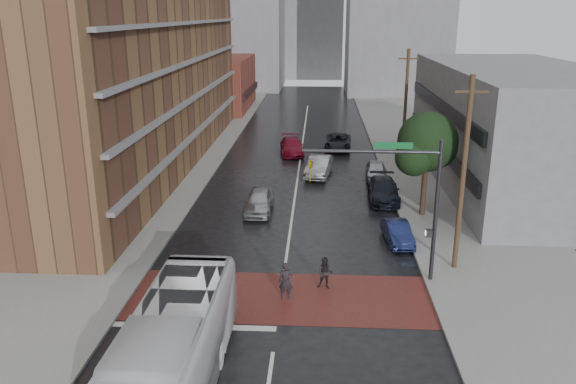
# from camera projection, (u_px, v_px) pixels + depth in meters

# --- Properties ---
(ground) EXTENTS (160.00, 160.00, 0.00)m
(ground) POSITION_uv_depth(u_px,v_px,m) (280.00, 302.00, 25.86)
(ground) COLOR black
(ground) RESTS_ON ground
(crosswalk) EXTENTS (14.00, 5.00, 0.02)m
(crosswalk) POSITION_uv_depth(u_px,v_px,m) (281.00, 297.00, 26.33)
(crosswalk) COLOR maroon
(crosswalk) RESTS_ON ground
(sidewalk_west) EXTENTS (9.00, 90.00, 0.15)m
(sidewalk_west) POSITION_uv_depth(u_px,v_px,m) (171.00, 161.00, 50.22)
(sidewalk_west) COLOR gray
(sidewalk_west) RESTS_ON ground
(sidewalk_east) EXTENTS (9.00, 90.00, 0.15)m
(sidewalk_east) POSITION_uv_depth(u_px,v_px,m) (431.00, 165.00, 49.00)
(sidewalk_east) COLOR gray
(sidewalk_east) RESTS_ON ground
(storefront_west) EXTENTS (8.00, 16.00, 7.00)m
(storefront_west) POSITION_uv_depth(u_px,v_px,m) (220.00, 84.00, 76.78)
(storefront_west) COLOR brown
(storefront_west) RESTS_ON ground
(building_east) EXTENTS (11.00, 26.00, 9.00)m
(building_east) POSITION_uv_depth(u_px,v_px,m) (514.00, 126.00, 42.63)
(building_east) COLOR gray
(building_east) RESTS_ON ground
(distant_tower_center) EXTENTS (12.00, 10.00, 24.00)m
(distant_tower_center) POSITION_uv_depth(u_px,v_px,m) (313.00, 17.00, 112.54)
(distant_tower_center) COLOR gray
(distant_tower_center) RESTS_ON ground
(street_tree) EXTENTS (4.20, 4.10, 6.90)m
(street_tree) POSITION_uv_depth(u_px,v_px,m) (427.00, 146.00, 35.41)
(street_tree) COLOR #332319
(street_tree) RESTS_ON ground
(signal_mast) EXTENTS (6.50, 0.30, 7.20)m
(signal_mast) POSITION_uv_depth(u_px,v_px,m) (407.00, 191.00, 26.48)
(signal_mast) COLOR #2D2D33
(signal_mast) RESTS_ON ground
(utility_pole_near) EXTENTS (1.60, 0.26, 10.00)m
(utility_pole_near) POSITION_uv_depth(u_px,v_px,m) (463.00, 175.00, 27.63)
(utility_pole_near) COLOR #473321
(utility_pole_near) RESTS_ON ground
(utility_pole_far) EXTENTS (1.60, 0.26, 10.00)m
(utility_pole_far) POSITION_uv_depth(u_px,v_px,m) (405.00, 109.00, 46.65)
(utility_pole_far) COLOR #473321
(utility_pole_far) RESTS_ON ground
(transit_bus) EXTENTS (2.92, 12.07, 3.36)m
(transit_bus) POSITION_uv_depth(u_px,v_px,m) (166.00, 365.00, 18.45)
(transit_bus) COLOR silver
(transit_bus) RESTS_ON ground
(pedestrian_a) EXTENTS (0.67, 0.46, 1.79)m
(pedestrian_a) POSITION_uv_depth(u_px,v_px,m) (286.00, 281.00, 25.93)
(pedestrian_a) COLOR black
(pedestrian_a) RESTS_ON ground
(pedestrian_b) EXTENTS (0.86, 0.72, 1.60)m
(pedestrian_b) POSITION_uv_depth(u_px,v_px,m) (325.00, 273.00, 26.97)
(pedestrian_b) COLOR black
(pedestrian_b) RESTS_ON ground
(car_travel_a) EXTENTS (1.81, 4.44, 1.51)m
(car_travel_a) POSITION_uv_depth(u_px,v_px,m) (259.00, 201.00, 37.35)
(car_travel_a) COLOR #A9ABB1
(car_travel_a) RESTS_ON ground
(car_travel_b) EXTENTS (2.46, 5.10, 1.61)m
(car_travel_b) POSITION_uv_depth(u_px,v_px,m) (319.00, 166.00, 45.70)
(car_travel_b) COLOR #A5A9AD
(car_travel_b) RESTS_ON ground
(car_travel_c) EXTENTS (2.64, 5.34, 1.49)m
(car_travel_c) POSITION_uv_depth(u_px,v_px,m) (292.00, 146.00, 52.89)
(car_travel_c) COLOR maroon
(car_travel_c) RESTS_ON ground
(suv_travel) EXTENTS (2.77, 5.43, 1.47)m
(suv_travel) POSITION_uv_depth(u_px,v_px,m) (338.00, 142.00, 54.75)
(suv_travel) COLOR black
(suv_travel) RESTS_ON ground
(car_parked_near) EXTENTS (1.66, 3.84, 1.23)m
(car_parked_near) POSITION_uv_depth(u_px,v_px,m) (397.00, 233.00, 32.42)
(car_parked_near) COLOR #131B43
(car_parked_near) RESTS_ON ground
(car_parked_mid) EXTENTS (2.30, 5.27, 1.51)m
(car_parked_mid) POSITION_uv_depth(u_px,v_px,m) (383.00, 190.00, 39.70)
(car_parked_mid) COLOR black
(car_parked_mid) RESTS_ON ground
(car_parked_far) EXTENTS (1.89, 4.16, 1.38)m
(car_parked_far) POSITION_uv_depth(u_px,v_px,m) (376.00, 170.00, 45.06)
(car_parked_far) COLOR #ACAFB4
(car_parked_far) RESTS_ON ground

